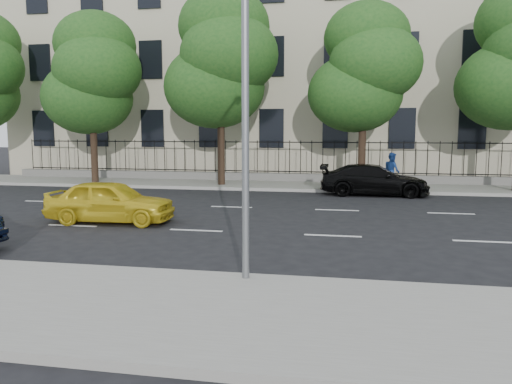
% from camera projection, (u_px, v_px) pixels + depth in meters
% --- Properties ---
extents(ground, '(120.00, 120.00, 0.00)m').
position_uv_depth(ground, '(166.00, 251.00, 12.31)').
color(ground, black).
rests_on(ground, ground).
extents(near_sidewalk, '(60.00, 4.00, 0.15)m').
position_uv_depth(near_sidewalk, '(80.00, 303.00, 8.40)').
color(near_sidewalk, gray).
rests_on(near_sidewalk, ground).
extents(far_sidewalk, '(60.00, 4.00, 0.15)m').
position_uv_depth(far_sidewalk, '(263.00, 185.00, 25.95)').
color(far_sidewalk, gray).
rests_on(far_sidewalk, ground).
extents(lane_markings, '(49.60, 4.62, 0.01)m').
position_uv_depth(lane_markings, '(216.00, 217.00, 16.94)').
color(lane_markings, silver).
rests_on(lane_markings, ground).
extents(masonry_building, '(34.60, 12.11, 18.50)m').
position_uv_depth(masonry_building, '(286.00, 38.00, 33.54)').
color(masonry_building, '#BBB295').
rests_on(masonry_building, ground).
extents(iron_fence, '(30.00, 0.50, 2.20)m').
position_uv_depth(iron_fence, '(268.00, 171.00, 27.54)').
color(iron_fence, slate).
rests_on(iron_fence, far_sidewalk).
extents(street_light, '(0.25, 3.32, 8.05)m').
position_uv_depth(street_light, '(251.00, 15.00, 9.48)').
color(street_light, slate).
rests_on(street_light, near_sidewalk).
extents(tree_b, '(5.53, 5.12, 8.97)m').
position_uv_depth(tree_b, '(93.00, 74.00, 26.23)').
color(tree_b, '#382619').
rests_on(tree_b, far_sidewalk).
extents(tree_c, '(5.89, 5.50, 9.80)m').
position_uv_depth(tree_c, '(222.00, 60.00, 24.88)').
color(tree_c, '#382619').
rests_on(tree_c, far_sidewalk).
extents(tree_d, '(5.34, 4.94, 8.84)m').
position_uv_depth(tree_d, '(365.00, 68.00, 23.68)').
color(tree_d, '#382619').
rests_on(tree_d, far_sidewalk).
extents(yellow_taxi, '(4.11, 1.80, 1.38)m').
position_uv_depth(yellow_taxi, '(110.00, 201.00, 15.91)').
color(yellow_taxi, gold).
rests_on(yellow_taxi, ground).
extents(black_sedan, '(4.82, 1.97, 1.40)m').
position_uv_depth(black_sedan, '(374.00, 180.00, 22.43)').
color(black_sedan, black).
rests_on(black_sedan, ground).
extents(pedestrian_far, '(0.92, 1.02, 1.71)m').
position_uv_depth(pedestrian_far, '(392.00, 170.00, 23.78)').
color(pedestrian_far, navy).
rests_on(pedestrian_far, far_sidewalk).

